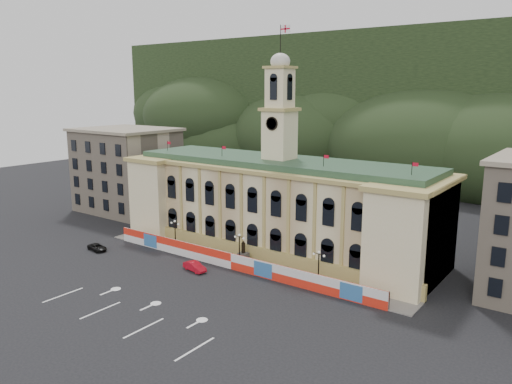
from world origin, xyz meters
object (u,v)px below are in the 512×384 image
Objects in this scene: red_sedan at (195,267)px; black_suv at (97,247)px; statue at (243,256)px; lamp_center at (239,247)px.

black_suv is (-20.19, -2.63, -0.13)m from red_sedan.
statue reaches higher than black_suv.
lamp_center is 1.16× the size of red_sedan.
red_sedan is 1.03× the size of black_suv.
red_sedan reaches higher than black_suv.
statue is 0.72× the size of lamp_center.
red_sedan is at bearing -74.28° from black_suv.
lamp_center is at bearing -90.00° from statue.
statue is 8.00m from red_sedan.
black_suv is (-24.19, -8.54, -2.51)m from lamp_center.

